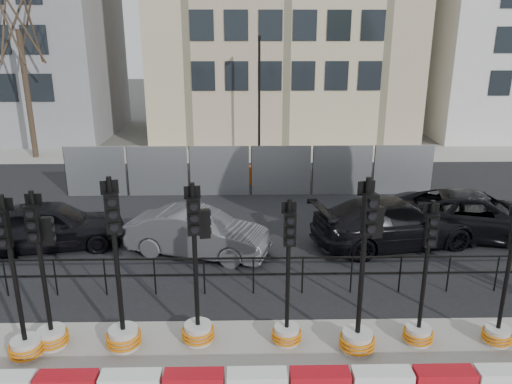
{
  "coord_description": "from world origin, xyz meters",
  "views": [
    {
      "loc": [
        -0.16,
        -9.74,
        6.19
      ],
      "look_at": [
        0.1,
        3.0,
        2.08
      ],
      "focal_mm": 35.0,
      "sensor_mm": 36.0,
      "label": 1
    }
  ],
  "objects_px": {
    "car_a": "(50,225)",
    "car_c": "(395,222)",
    "traffic_signal_a": "(22,327)",
    "traffic_signal_h": "(500,317)",
    "traffic_signal_d": "(198,307)"
  },
  "relations": [
    {
      "from": "car_a",
      "to": "car_c",
      "type": "bearing_deg",
      "value": -100.83
    },
    {
      "from": "traffic_signal_a",
      "to": "car_c",
      "type": "height_order",
      "value": "traffic_signal_a"
    },
    {
      "from": "traffic_signal_h",
      "to": "car_c",
      "type": "distance_m",
      "value": 5.1
    },
    {
      "from": "traffic_signal_a",
      "to": "traffic_signal_d",
      "type": "height_order",
      "value": "traffic_signal_d"
    },
    {
      "from": "car_a",
      "to": "car_c",
      "type": "distance_m",
      "value": 10.27
    },
    {
      "from": "traffic_signal_a",
      "to": "car_a",
      "type": "bearing_deg",
      "value": 108.12
    },
    {
      "from": "traffic_signal_a",
      "to": "car_a",
      "type": "height_order",
      "value": "traffic_signal_a"
    },
    {
      "from": "car_c",
      "to": "traffic_signal_a",
      "type": "bearing_deg",
      "value": 108.53
    },
    {
      "from": "traffic_signal_h",
      "to": "car_c",
      "type": "bearing_deg",
      "value": 114.7
    },
    {
      "from": "traffic_signal_d",
      "to": "car_c",
      "type": "bearing_deg",
      "value": 31.67
    },
    {
      "from": "traffic_signal_a",
      "to": "car_c",
      "type": "bearing_deg",
      "value": 34.16
    },
    {
      "from": "traffic_signal_a",
      "to": "traffic_signal_d",
      "type": "xyz_separation_m",
      "value": [
        3.38,
        0.46,
        0.12
      ]
    },
    {
      "from": "traffic_signal_d",
      "to": "traffic_signal_h",
      "type": "xyz_separation_m",
      "value": [
        6.18,
        -0.18,
        -0.19
      ]
    },
    {
      "from": "traffic_signal_a",
      "to": "traffic_signal_h",
      "type": "xyz_separation_m",
      "value": [
        9.56,
        0.28,
        -0.07
      ]
    },
    {
      "from": "traffic_signal_d",
      "to": "car_a",
      "type": "xyz_separation_m",
      "value": [
        -4.81,
        4.87,
        -0.1
      ]
    }
  ]
}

